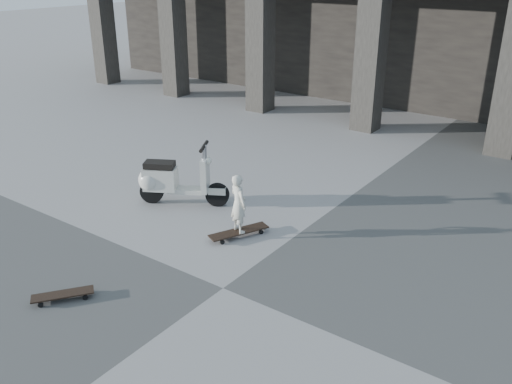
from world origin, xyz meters
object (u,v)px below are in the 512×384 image
Objects in this scene: child at (238,203)px; scooter at (168,180)px; longboard at (239,232)px; skateboard_spare at (63,295)px.

scooter is (-1.92, 0.31, -0.13)m from child.
child is at bearing -38.04° from scooter.
scooter reaches higher than child.
longboard is 1.34× the size of skateboard_spare.
longboard is 0.67× the size of scooter.
scooter is at bearing 12.30° from child.
skateboard_spare is 0.50× the size of scooter.
longboard is 1.99m from scooter.
longboard is at bearing -38.04° from scooter.
longboard reaches higher than skateboard_spare.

